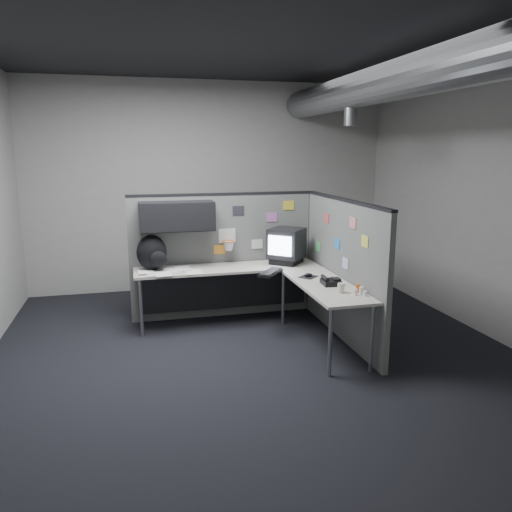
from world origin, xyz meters
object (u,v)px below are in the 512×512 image
object	(u,v)px
keyboard	(270,273)
phone	(330,281)
backpack	(152,253)
monitor	(286,245)
desk	(252,280)

from	to	relation	value
keyboard	phone	world-z (taller)	phone
keyboard	phone	distance (m)	0.80
phone	backpack	world-z (taller)	backpack
monitor	phone	world-z (taller)	monitor
phone	backpack	size ratio (longest dim) A/B	0.50
keyboard	backpack	world-z (taller)	backpack
monitor	backpack	world-z (taller)	monitor
phone	backpack	xyz separation A→B (m)	(-1.84, 1.14, 0.18)
phone	monitor	bearing A→B (deg)	110.93
keyboard	backpack	size ratio (longest dim) A/B	1.01
monitor	keyboard	bearing A→B (deg)	-128.78
desk	backpack	size ratio (longest dim) A/B	5.26
desk	phone	bearing A→B (deg)	-49.97
desk	backpack	bearing A→B (deg)	164.16
monitor	keyboard	world-z (taller)	monitor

